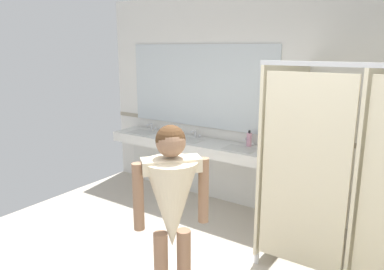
{
  "coord_description": "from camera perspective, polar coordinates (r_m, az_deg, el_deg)",
  "views": [
    {
      "loc": [
        1.25,
        -1.94,
        2.16
      ],
      "look_at": [
        -1.14,
        1.51,
        1.16
      ],
      "focal_mm": 34.68,
      "sensor_mm": 36.0,
      "label": 1
    }
  ],
  "objects": [
    {
      "name": "wall_back_tile_band",
      "position": [
        4.76,
        18.53,
        -0.77
      ],
      "size": [
        6.66,
        0.01,
        0.06
      ],
      "primitive_type": "cube",
      "color": "#9E937F",
      "rests_on": "wall_back"
    },
    {
      "name": "mirror_panel",
      "position": [
        5.37,
        1.14,
        7.52
      ],
      "size": [
        2.41,
        0.02,
        1.17
      ],
      "primitive_type": "cube",
      "color": "silver",
      "rests_on": "wall_back"
    },
    {
      "name": "soap_dispenser",
      "position": [
        4.96,
        8.77,
        -0.67
      ],
      "size": [
        0.07,
        0.07,
        0.21
      ],
      "color": "#D899B2",
      "rests_on": "vanity_counter"
    },
    {
      "name": "vanity_counter",
      "position": [
        5.41,
        0.01,
        -2.99
      ],
      "size": [
        2.51,
        0.52,
        0.99
      ],
      "color": "silver",
      "rests_on": "ground_plane"
    },
    {
      "name": "bathroom_stalls",
      "position": [
        3.8,
        25.19,
        -4.61
      ],
      "size": [
        1.77,
        1.34,
        2.04
      ],
      "color": "beige",
      "rests_on": "ground_plane"
    },
    {
      "name": "wall_back",
      "position": [
        4.75,
        19.09,
        3.85
      ],
      "size": [
        6.66,
        0.12,
        2.86
      ],
      "primitive_type": "cube",
      "color": "silver",
      "rests_on": "ground_plane"
    },
    {
      "name": "person_standing",
      "position": [
        2.8,
        -3.14,
        -10.56
      ],
      "size": [
        0.56,
        0.56,
        1.62
      ],
      "color": "#8C664C",
      "rests_on": "ground_plane"
    }
  ]
}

